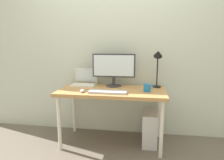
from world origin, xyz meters
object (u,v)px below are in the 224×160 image
object	(u,v)px
laptop	(84,81)
mouse	(82,91)
desk_lamp	(158,60)
computer_tower	(149,128)
desk	(112,95)
coffee_mug	(147,88)
keyboard	(108,92)
monitor	(114,68)

from	to	relation	value
laptop	mouse	xyz separation A→B (m)	(0.09, -0.41, -0.04)
desk_lamp	computer_tower	distance (m)	0.87
desk	coffee_mug	xyz separation A→B (m)	(0.43, -0.05, 0.11)
laptop	keyboard	distance (m)	0.56
laptop	monitor	bearing A→B (deg)	-2.72
desk	monitor	xyz separation A→B (m)	(-0.01, 0.19, 0.31)
keyboard	mouse	size ratio (longest dim) A/B	4.89
monitor	desk_lamp	bearing A→B (deg)	0.10
laptop	desk_lamp	bearing A→B (deg)	-1.09
monitor	computer_tower	world-z (taller)	monitor
monitor	desk_lamp	size ratio (longest dim) A/B	1.12
desk	desk_lamp	size ratio (longest dim) A/B	2.61
desk_lamp	computer_tower	world-z (taller)	desk_lamp
mouse	desk	bearing A→B (deg)	31.02
desk	coffee_mug	world-z (taller)	coffee_mug
desk_lamp	keyboard	size ratio (longest dim) A/B	1.14
coffee_mug	mouse	bearing A→B (deg)	-169.07
monitor	desk_lamp	distance (m)	0.57
desk_lamp	desk	bearing A→B (deg)	-160.58
desk_lamp	computer_tower	bearing A→B (deg)	-118.51
mouse	coffee_mug	distance (m)	0.76
coffee_mug	desk_lamp	bearing A→B (deg)	62.64
laptop	keyboard	size ratio (longest dim) A/B	0.73
monitor	mouse	distance (m)	0.55
computer_tower	desk_lamp	bearing A→B (deg)	61.49
desk	coffee_mug	distance (m)	0.45
laptop	desk	bearing A→B (deg)	-27.28
mouse	coffee_mug	world-z (taller)	coffee_mug
monitor	keyboard	xyz separation A→B (m)	(-0.01, -0.38, -0.24)
laptop	coffee_mug	world-z (taller)	laptop
desk_lamp	coffee_mug	size ratio (longest dim) A/B	4.33
monitor	mouse	world-z (taller)	monitor
monitor	coffee_mug	world-z (taller)	monitor
keyboard	monitor	bearing A→B (deg)	87.96
monitor	computer_tower	size ratio (longest dim) A/B	1.34
laptop	desk_lamp	xyz separation A→B (m)	(0.97, -0.02, 0.30)
coffee_mug	desk	bearing A→B (deg)	173.58
laptop	computer_tower	bearing A→B (deg)	-10.54
laptop	coffee_mug	distance (m)	0.88
desk_lamp	monitor	bearing A→B (deg)	-179.90
laptop	desk_lamp	size ratio (longest dim) A/B	0.64
monitor	keyboard	bearing A→B (deg)	-92.04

